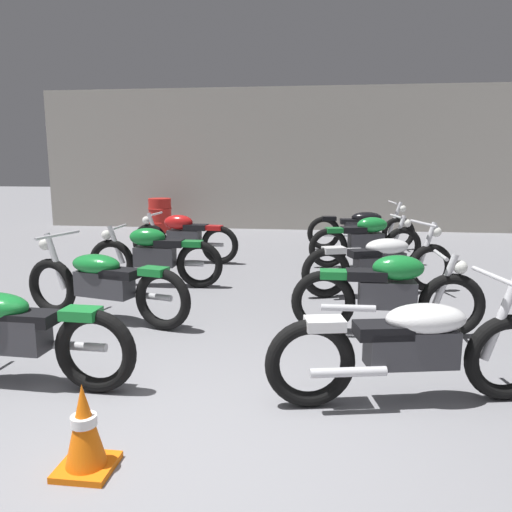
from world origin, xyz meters
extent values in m
plane|color=gray|center=(0.00, 0.00, 0.00)|extent=(60.00, 60.00, 0.00)
cube|color=#9E998E|center=(0.00, 10.68, 1.80)|extent=(13.12, 0.24, 3.60)
torus|color=black|center=(-0.87, 0.81, 0.34)|extent=(0.67, 0.14, 0.67)
cube|color=#38383D|center=(-1.62, 0.84, 0.44)|extent=(0.67, 0.26, 0.28)
cube|color=black|center=(-1.40, 0.83, 0.57)|extent=(0.41, 0.25, 0.10)
cube|color=#197F33|center=(-0.97, 0.81, 0.64)|extent=(0.29, 0.21, 0.08)
cylinder|color=silver|center=(-1.11, 0.95, 0.32)|extent=(0.55, 0.09, 0.07)
torus|color=black|center=(-2.26, 2.71, 0.34)|extent=(0.68, 0.27, 0.67)
torus|color=black|center=(-0.81, 2.33, 0.34)|extent=(0.68, 0.27, 0.67)
cylinder|color=silver|center=(-2.18, 2.69, 0.65)|extent=(0.28, 0.14, 0.66)
cube|color=#38383D|center=(-1.53, 2.52, 0.44)|extent=(0.70, 0.40, 0.28)
ellipsoid|color=#197F33|center=(-1.63, 2.54, 0.66)|extent=(0.66, 0.46, 0.22)
cube|color=black|center=(-1.32, 2.47, 0.57)|extent=(0.45, 0.33, 0.10)
cube|color=#197F33|center=(-0.91, 2.36, 0.64)|extent=(0.32, 0.26, 0.08)
cylinder|color=silver|center=(-2.13, 2.67, 0.96)|extent=(0.20, 0.67, 0.04)
sphere|color=white|center=(-2.32, 2.72, 0.84)|extent=(0.14, 0.14, 0.14)
cylinder|color=silver|center=(-1.02, 2.52, 0.32)|extent=(0.55, 0.20, 0.07)
torus|color=black|center=(-2.16, 4.18, 0.34)|extent=(0.67, 0.11, 0.67)
torus|color=black|center=(-0.86, 4.19, 0.34)|extent=(0.67, 0.11, 0.67)
cylinder|color=silver|center=(-2.08, 4.18, 0.59)|extent=(0.24, 0.07, 0.56)
cube|color=#38383D|center=(-1.51, 4.19, 0.44)|extent=(0.57, 0.24, 0.28)
ellipsoid|color=#197F33|center=(-1.61, 4.19, 0.72)|extent=(0.52, 0.28, 0.26)
cube|color=black|center=(-1.29, 4.19, 0.64)|extent=(0.40, 0.24, 0.10)
cube|color=#197F33|center=(-0.96, 4.19, 0.64)|extent=(0.28, 0.20, 0.08)
cylinder|color=silver|center=(-2.02, 4.18, 0.85)|extent=(0.04, 0.48, 0.04)
sphere|color=white|center=(-2.22, 4.18, 0.73)|extent=(0.14, 0.14, 0.14)
cylinder|color=silver|center=(-1.11, 4.32, 0.32)|extent=(0.55, 0.07, 0.07)
torus|color=black|center=(-2.20, 6.01, 0.34)|extent=(0.68, 0.17, 0.67)
torus|color=black|center=(-0.91, 5.90, 0.34)|extent=(0.68, 0.17, 0.67)
cylinder|color=silver|center=(-2.12, 6.00, 0.59)|extent=(0.25, 0.09, 0.56)
cube|color=#38383D|center=(-1.56, 5.95, 0.44)|extent=(0.59, 0.29, 0.28)
ellipsoid|color=red|center=(-1.66, 5.96, 0.72)|extent=(0.54, 0.32, 0.26)
cube|color=black|center=(-1.34, 5.93, 0.64)|extent=(0.42, 0.27, 0.10)
cube|color=red|center=(-1.01, 5.91, 0.64)|extent=(0.30, 0.22, 0.08)
cylinder|color=silver|center=(-2.06, 6.00, 0.85)|extent=(0.08, 0.48, 0.04)
sphere|color=white|center=(-2.26, 6.01, 0.73)|extent=(0.14, 0.14, 0.14)
cylinder|color=silver|center=(-1.15, 6.05, 0.32)|extent=(0.55, 0.12, 0.07)
torus|color=black|center=(2.26, 1.09, 0.34)|extent=(0.68, 0.24, 0.67)
torus|color=black|center=(0.79, 0.78, 0.34)|extent=(0.68, 0.24, 0.67)
cylinder|color=silver|center=(2.18, 1.07, 0.65)|extent=(0.28, 0.12, 0.66)
cube|color=#38383D|center=(1.53, 0.94, 0.44)|extent=(0.70, 0.37, 0.28)
ellipsoid|color=white|center=(1.63, 0.96, 0.66)|extent=(0.65, 0.44, 0.22)
cube|color=black|center=(1.31, 0.89, 0.57)|extent=(0.44, 0.32, 0.10)
cube|color=white|center=(0.89, 0.80, 0.64)|extent=(0.31, 0.25, 0.08)
cylinder|color=silver|center=(2.12, 1.06, 0.96)|extent=(0.17, 0.67, 0.04)
cylinder|color=silver|center=(1.06, 0.71, 0.32)|extent=(0.55, 0.18, 0.07)
torus|color=black|center=(2.18, 2.49, 0.34)|extent=(0.67, 0.13, 0.67)
torus|color=black|center=(0.88, 2.46, 0.34)|extent=(0.67, 0.13, 0.67)
cylinder|color=silver|center=(2.10, 2.49, 0.59)|extent=(0.24, 0.08, 0.56)
cube|color=#38383D|center=(1.53, 2.48, 0.44)|extent=(0.58, 0.25, 0.28)
ellipsoid|color=#197F33|center=(1.63, 2.48, 0.72)|extent=(0.53, 0.29, 0.26)
cube|color=black|center=(1.31, 2.47, 0.64)|extent=(0.41, 0.25, 0.10)
cube|color=#197F33|center=(0.98, 2.46, 0.64)|extent=(0.29, 0.21, 0.08)
cylinder|color=silver|center=(2.04, 2.49, 0.85)|extent=(0.05, 0.48, 0.04)
sphere|color=white|center=(2.24, 2.49, 0.73)|extent=(0.14, 0.14, 0.14)
cylinder|color=silver|center=(1.14, 2.34, 0.32)|extent=(0.55, 0.08, 0.07)
torus|color=black|center=(2.34, 4.36, 0.34)|extent=(0.67, 0.32, 0.67)
torus|color=black|center=(0.92, 3.88, 0.34)|extent=(0.67, 0.32, 0.67)
cylinder|color=silver|center=(2.26, 4.34, 0.65)|extent=(0.28, 0.15, 0.66)
cube|color=#38383D|center=(1.63, 4.12, 0.44)|extent=(0.70, 0.44, 0.28)
ellipsoid|color=white|center=(1.72, 4.16, 0.66)|extent=(0.67, 0.50, 0.22)
cube|color=black|center=(1.42, 4.05, 0.57)|extent=(0.46, 0.36, 0.10)
cube|color=white|center=(1.01, 3.92, 0.64)|extent=(0.33, 0.28, 0.08)
cylinder|color=silver|center=(2.21, 4.32, 0.96)|extent=(0.25, 0.66, 0.04)
sphere|color=white|center=(2.40, 4.38, 0.84)|extent=(0.14, 0.14, 0.14)
cylinder|color=silver|center=(1.20, 3.84, 0.32)|extent=(0.54, 0.24, 0.07)
torus|color=black|center=(2.23, 6.15, 0.34)|extent=(0.68, 0.27, 0.67)
torus|color=black|center=(0.96, 5.84, 0.34)|extent=(0.68, 0.27, 0.67)
cylinder|color=silver|center=(2.15, 6.13, 0.59)|extent=(0.25, 0.13, 0.56)
cube|color=#38383D|center=(1.60, 6.00, 0.44)|extent=(0.61, 0.37, 0.28)
ellipsoid|color=#197F33|center=(1.69, 6.02, 0.72)|extent=(0.57, 0.40, 0.26)
cube|color=black|center=(1.38, 5.94, 0.64)|extent=(0.45, 0.33, 0.10)
cube|color=#197F33|center=(1.06, 5.87, 0.64)|extent=(0.32, 0.26, 0.08)
cylinder|color=silver|center=(2.09, 6.12, 0.85)|extent=(0.15, 0.47, 0.04)
sphere|color=white|center=(2.28, 6.17, 0.73)|extent=(0.14, 0.14, 0.14)
cylinder|color=silver|center=(1.24, 5.78, 0.32)|extent=(0.55, 0.20, 0.07)
torus|color=black|center=(2.38, 7.78, 0.34)|extent=(0.68, 0.18, 0.67)
torus|color=black|center=(0.89, 7.63, 0.34)|extent=(0.68, 0.18, 0.67)
cylinder|color=silver|center=(2.30, 7.77, 0.65)|extent=(0.28, 0.10, 0.66)
cube|color=#38383D|center=(1.64, 7.70, 0.44)|extent=(0.68, 0.31, 0.28)
ellipsoid|color=black|center=(1.73, 7.71, 0.66)|extent=(0.63, 0.38, 0.22)
cube|color=black|center=(1.42, 7.68, 0.57)|extent=(0.42, 0.28, 0.10)
cube|color=black|center=(0.99, 7.64, 0.64)|extent=(0.30, 0.23, 0.08)
cylinder|color=silver|center=(2.24, 7.77, 0.96)|extent=(0.11, 0.68, 0.04)
sphere|color=white|center=(2.44, 7.79, 0.84)|extent=(0.14, 0.14, 0.14)
cylinder|color=silver|center=(1.15, 7.52, 0.32)|extent=(0.55, 0.13, 0.07)
cylinder|color=red|center=(-3.18, 9.63, 0.42)|extent=(0.56, 0.56, 0.85)
torus|color=red|center=(-3.18, 9.63, 0.59)|extent=(0.59, 0.59, 0.03)
torus|color=red|center=(-3.18, 9.63, 0.26)|extent=(0.59, 0.59, 0.03)
cube|color=orange|center=(-0.48, -0.19, 0.02)|extent=(0.32, 0.32, 0.04)
cone|color=orange|center=(-0.48, -0.19, 0.29)|extent=(0.24, 0.24, 0.50)
cylinder|color=white|center=(-0.48, -0.19, 0.32)|extent=(0.15, 0.15, 0.06)
camera|label=1|loc=(0.86, -2.78, 1.80)|focal=36.12mm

